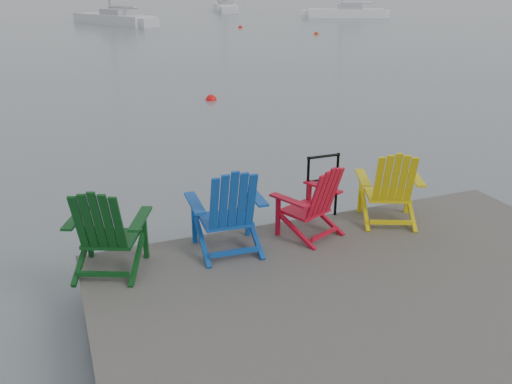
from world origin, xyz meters
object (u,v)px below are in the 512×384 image
object	(u,v)px
buoy_a	(211,100)
buoy_c	(316,34)
sailboat_mid	(225,8)
chair_yellow	(391,186)
chair_red	(313,201)
sailboat_far	(346,14)
sailboat_near	(114,20)
buoy_d	(240,28)
handrail	(323,180)
chair_blue	(228,209)
chair_green	(106,229)

from	to	relation	value
buoy_a	buoy_c	bearing A→B (deg)	54.27
sailboat_mid	buoy_c	bearing A→B (deg)	-82.21
chair_yellow	buoy_c	size ratio (longest dim) A/B	2.97
chair_yellow	buoy_a	size ratio (longest dim) A/B	3.01
chair_red	sailboat_far	distance (m)	49.74
chair_yellow	sailboat_near	xyz separation A→B (m)	(1.97, 42.31, -0.67)
buoy_c	buoy_d	distance (m)	7.48
buoy_a	chair_red	bearing A→B (deg)	-99.96
handrail	sailboat_far	bearing A→B (deg)	59.52
chair_blue	sailboat_far	distance (m)	50.34
chair_green	chair_yellow	bearing A→B (deg)	23.63
sailboat_far	buoy_c	bearing A→B (deg)	167.94
chair_blue	buoy_c	xyz separation A→B (m)	(15.96, 28.74, -1.05)
chair_red	chair_yellow	size ratio (longest dim) A/B	0.92
chair_red	chair_yellow	world-z (taller)	chair_yellow
sailboat_far	buoy_c	xyz separation A→B (m)	(-10.47, -14.10, -0.36)
buoy_a	sailboat_far	bearing A→B (deg)	53.88
buoy_d	sailboat_mid	bearing A→B (deg)	74.69
chair_green	buoy_c	xyz separation A→B (m)	(17.36, 28.73, -1.03)
sailboat_near	buoy_c	distance (m)	17.94
sailboat_mid	buoy_a	world-z (taller)	sailboat_mid
chair_blue	buoy_d	world-z (taller)	chair_blue
sailboat_mid	buoy_a	xyz separation A→B (m)	(-15.92, -46.93, -0.36)
sailboat_mid	sailboat_near	bearing A→B (deg)	-120.10
sailboat_far	buoy_d	xyz separation A→B (m)	(-13.56, -7.28, -0.36)
chair_blue	buoy_c	bearing A→B (deg)	64.52
chair_blue	buoy_d	size ratio (longest dim) A/B	3.16
sailboat_near	buoy_d	xyz separation A→B (m)	(8.64, -6.76, -0.36)
chair_yellow	buoy_a	distance (m)	10.79
sailboat_near	buoy_a	world-z (taller)	sailboat_near
chair_yellow	sailboat_near	distance (m)	42.36
chair_yellow	chair_red	bearing A→B (deg)	-157.30
chair_yellow	sailboat_mid	distance (m)	60.02
chair_green	buoy_a	world-z (taller)	chair_green
chair_green	sailboat_far	distance (m)	51.08
buoy_c	buoy_a	bearing A→B (deg)	-125.73
chair_blue	sailboat_far	xyz separation A→B (m)	(26.43, 42.84, -0.70)
chair_red	chair_yellow	distance (m)	1.14
handrail	chair_green	bearing A→B (deg)	-170.67
sailboat_far	buoy_d	distance (m)	15.39
sailboat_mid	buoy_a	bearing A→B (deg)	-95.09
chair_green	buoy_c	size ratio (longest dim) A/B	3.02
handrail	chair_blue	xyz separation A→B (m)	(-1.50, -0.49, 0.01)
sailboat_near	handrail	bearing A→B (deg)	-121.73
chair_blue	chair_yellow	world-z (taller)	chair_blue
chair_yellow	buoy_c	world-z (taller)	chair_yellow
sailboat_far	buoy_a	size ratio (longest dim) A/B	29.66
chair_red	buoy_d	size ratio (longest dim) A/B	2.75
sailboat_near	sailboat_mid	xyz separation A→B (m)	(14.69, 15.35, -0.00)
chair_yellow	buoy_a	world-z (taller)	chair_yellow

